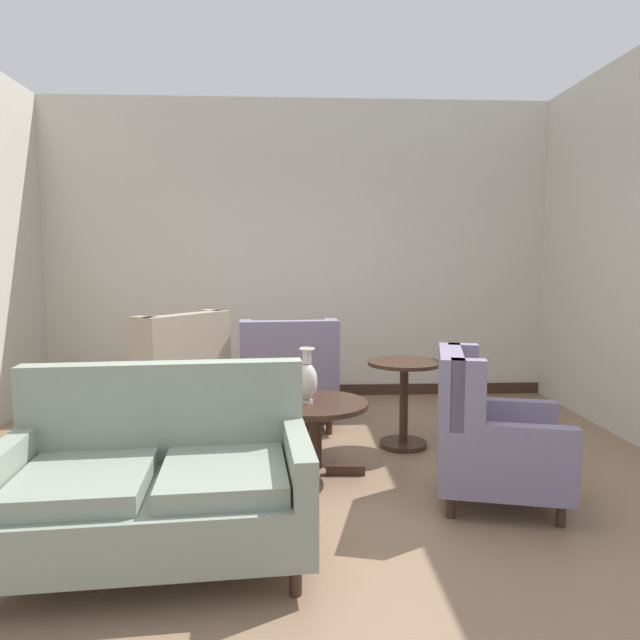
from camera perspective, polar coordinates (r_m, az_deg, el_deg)
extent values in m
plane|color=#896B51|center=(3.97, -1.61, -16.78)|extent=(7.91, 7.91, 0.00)
cube|color=beige|center=(6.49, -2.20, 6.91)|extent=(5.80, 0.08, 3.29)
cube|color=#382319|center=(6.60, -2.14, -6.97)|extent=(5.64, 0.03, 0.12)
cylinder|color=#382319|center=(4.13, -0.51, -8.33)|extent=(0.76, 0.76, 0.03)
cylinder|color=#382319|center=(4.20, -0.51, -11.52)|extent=(0.10, 0.10, 0.45)
cube|color=#382319|center=(4.28, 2.54, -14.58)|extent=(0.28, 0.08, 0.07)
cube|color=#382319|center=(4.45, -2.21, -13.76)|extent=(0.20, 0.27, 0.07)
cube|color=#382319|center=(4.09, -1.83, -15.55)|extent=(0.18, 0.28, 0.07)
cylinder|color=beige|center=(4.10, -1.29, -8.04)|extent=(0.08, 0.08, 0.02)
ellipsoid|color=beige|center=(4.06, -1.30, -6.11)|extent=(0.15, 0.15, 0.26)
cylinder|color=beige|center=(4.03, -1.30, -3.59)|extent=(0.06, 0.06, 0.10)
torus|color=beige|center=(4.02, -1.31, -2.87)|extent=(0.11, 0.11, 0.02)
cube|color=gray|center=(3.14, -15.82, -17.82)|extent=(1.59, 0.98, 0.28)
cube|color=gray|center=(3.34, -15.14, -8.78)|extent=(1.53, 0.26, 0.56)
cube|color=gray|center=(3.10, -22.38, -14.62)|extent=(0.66, 0.70, 0.10)
cube|color=gray|center=(3.01, -9.47, -14.92)|extent=(0.66, 0.70, 0.10)
cube|color=gray|center=(2.98, -2.12, -13.63)|extent=(0.17, 0.76, 0.24)
cylinder|color=#382319|center=(2.91, -2.44, -24.32)|extent=(0.06, 0.06, 0.14)
cylinder|color=#382319|center=(3.69, -25.68, -18.06)|extent=(0.06, 0.06, 0.14)
cylinder|color=#382319|center=(3.52, -3.51, -18.62)|extent=(0.06, 0.06, 0.14)
cube|color=gray|center=(5.05, -15.60, -8.50)|extent=(1.19, 1.18, 0.31)
cube|color=gray|center=(4.68, -12.87, -3.47)|extent=(0.60, 0.73, 0.67)
cube|color=gray|center=(4.98, -10.57, -1.93)|extent=(0.22, 0.20, 0.51)
cube|color=gray|center=(4.51, -17.00, -2.90)|extent=(0.22, 0.20, 0.51)
cube|color=gray|center=(5.26, -13.04, -5.02)|extent=(0.68, 0.55, 0.20)
cube|color=gray|center=(4.82, -19.33, -6.20)|extent=(0.68, 0.55, 0.20)
cylinder|color=#382319|center=(5.58, -15.32, -9.49)|extent=(0.06, 0.06, 0.14)
cylinder|color=#382319|center=(5.20, -20.92, -10.81)|extent=(0.06, 0.06, 0.14)
cylinder|color=#382319|center=(5.07, -9.99, -10.93)|extent=(0.06, 0.06, 0.14)
cylinder|color=#382319|center=(4.65, -15.77, -12.64)|extent=(0.06, 0.06, 0.14)
cube|color=slate|center=(3.92, 17.42, -13.09)|extent=(0.93, 0.89, 0.27)
cube|color=slate|center=(3.78, 12.75, -7.14)|extent=(0.31, 0.74, 0.56)
cube|color=slate|center=(3.47, 14.43, -7.24)|extent=(0.22, 0.14, 0.42)
cube|color=slate|center=(4.07, 13.91, -5.26)|extent=(0.22, 0.14, 0.42)
cube|color=slate|center=(3.56, 18.92, -11.23)|extent=(0.69, 0.26, 0.18)
cube|color=slate|center=(4.15, 17.73, -8.73)|extent=(0.69, 0.26, 0.18)
cylinder|color=#382319|center=(3.78, 22.72, -17.33)|extent=(0.06, 0.06, 0.14)
cylinder|color=#382319|center=(4.29, 21.16, -14.41)|extent=(0.06, 0.06, 0.14)
cylinder|color=#382319|center=(3.70, 12.82, -17.49)|extent=(0.06, 0.06, 0.14)
cylinder|color=#382319|center=(4.23, 12.57, -14.47)|extent=(0.06, 0.06, 0.14)
cube|color=slate|center=(5.43, -3.31, -7.34)|extent=(0.92, 0.95, 0.29)
cube|color=slate|center=(4.98, -3.01, -3.41)|extent=(0.86, 0.21, 0.58)
cube|color=slate|center=(5.11, 1.12, -2.38)|extent=(0.12, 0.21, 0.44)
cube|color=slate|center=(5.05, -7.37, -2.53)|extent=(0.12, 0.21, 0.44)
cube|color=slate|center=(5.47, 0.58, -4.58)|extent=(0.17, 0.78, 0.20)
cube|color=slate|center=(5.41, -7.36, -4.74)|extent=(0.17, 0.78, 0.20)
cylinder|color=#382319|center=(5.86, -0.16, -8.51)|extent=(0.06, 0.06, 0.14)
cylinder|color=#382319|center=(5.82, -7.02, -8.68)|extent=(0.06, 0.06, 0.14)
cylinder|color=#382319|center=(5.18, 0.91, -10.48)|extent=(0.06, 0.06, 0.14)
cylinder|color=#382319|center=(5.13, -6.91, -10.70)|extent=(0.06, 0.06, 0.14)
cylinder|color=#382319|center=(4.76, 8.35, -4.23)|extent=(0.60, 0.60, 0.03)
cylinder|color=#382319|center=(4.83, 8.28, -8.40)|extent=(0.07, 0.07, 0.68)
cylinder|color=#382319|center=(4.92, 8.23, -12.03)|extent=(0.39, 0.39, 0.04)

